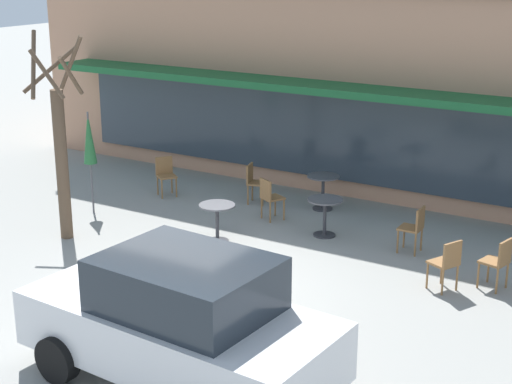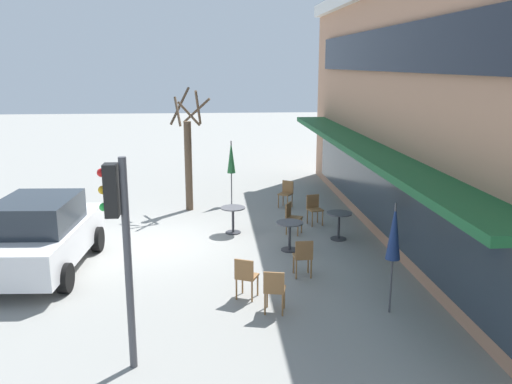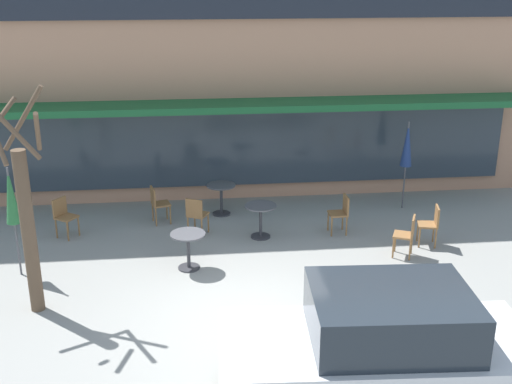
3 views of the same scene
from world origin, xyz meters
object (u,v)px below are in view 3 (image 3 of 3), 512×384
at_px(cafe_table_streetside, 261,216).
at_px(cafe_chair_4, 341,211).
at_px(cafe_table_near_wall, 221,194).
at_px(parked_sedan, 380,351).
at_px(cafe_chair_0, 196,213).
at_px(cafe_chair_3, 158,202).
at_px(street_tree, 25,214).
at_px(cafe_chair_2, 407,233).
at_px(cafe_table_by_tree, 188,245).
at_px(cafe_chair_1, 64,214).
at_px(patio_umbrella_cream_folded, 11,197).
at_px(patio_umbrella_green_folded, 407,145).
at_px(cafe_chair_5, 431,222).

bearing_deg(cafe_table_streetside, cafe_chair_4, 1.46).
relative_size(cafe_table_near_wall, parked_sedan, 0.18).
height_order(cafe_chair_0, cafe_chair_3, same).
bearing_deg(street_tree, cafe_chair_2, 11.10).
xyz_separation_m(cafe_table_near_wall, cafe_chair_4, (2.62, -1.43, 0.01)).
distance_m(cafe_table_by_tree, street_tree, 3.26).
distance_m(cafe_chair_1, cafe_chair_3, 2.12).
distance_m(cafe_table_streetside, cafe_chair_1, 4.37).
distance_m(cafe_chair_2, cafe_chair_4, 1.74).
bearing_deg(cafe_table_near_wall, patio_umbrella_cream_folded, -145.72).
height_order(cafe_chair_2, parked_sedan, parked_sedan).
height_order(cafe_table_near_wall, cafe_table_by_tree, same).
xyz_separation_m(cafe_table_by_tree, patio_umbrella_cream_folded, (-3.28, 0.08, 1.11)).
distance_m(patio_umbrella_green_folded, cafe_chair_5, 2.51).
relative_size(cafe_table_by_tree, cafe_chair_0, 0.85).
bearing_deg(cafe_chair_2, cafe_chair_0, 159.90).
xyz_separation_m(patio_umbrella_cream_folded, cafe_chair_0, (3.48, 1.57, -1.10)).
bearing_deg(cafe_chair_4, cafe_chair_0, 176.25).
height_order(cafe_chair_0, cafe_chair_4, same).
distance_m(cafe_table_near_wall, cafe_chair_0, 1.37).
relative_size(cafe_table_by_tree, cafe_chair_5, 0.85).
bearing_deg(patio_umbrella_cream_folded, cafe_table_streetside, 15.07).
xyz_separation_m(cafe_chair_1, cafe_chair_2, (7.24, -1.83, 0.00)).
height_order(cafe_chair_4, street_tree, street_tree).
bearing_deg(cafe_chair_1, street_tree, -89.06).
bearing_deg(cafe_chair_3, cafe_table_streetside, -24.98).
bearing_deg(cafe_table_streetside, cafe_table_near_wall, 118.12).
relative_size(cafe_chair_3, street_tree, 0.22).
bearing_deg(cafe_chair_5, cafe_chair_1, 170.55).
bearing_deg(patio_umbrella_cream_folded, cafe_table_by_tree, -1.44).
bearing_deg(street_tree, cafe_table_by_tree, 26.35).
relative_size(patio_umbrella_green_folded, parked_sedan, 0.51).
height_order(cafe_table_by_tree, cafe_chair_0, cafe_chair_0).
bearing_deg(cafe_table_by_tree, cafe_chair_2, 1.02).
bearing_deg(cafe_chair_4, cafe_table_by_tree, -157.15).
bearing_deg(parked_sedan, cafe_table_by_tree, 119.23).
distance_m(cafe_chair_3, parked_sedan, 7.71).
relative_size(patio_umbrella_green_folded, cafe_chair_4, 2.47).
bearing_deg(patio_umbrella_cream_folded, cafe_chair_1, 73.25).
xyz_separation_m(cafe_chair_3, cafe_chair_5, (5.89, -1.88, 0.00)).
height_order(cafe_chair_4, cafe_chair_5, same).
bearing_deg(patio_umbrella_green_folded, street_tree, -152.56).
distance_m(cafe_chair_0, cafe_chair_1, 2.94).
xyz_separation_m(parked_sedan, street_tree, (-5.22, 3.20, 0.93)).
bearing_deg(parked_sedan, cafe_chair_0, 110.74).
xyz_separation_m(cafe_table_near_wall, cafe_table_by_tree, (-0.81, -2.88, 0.00)).
bearing_deg(cafe_chair_5, cafe_table_by_tree, -173.56).
height_order(patio_umbrella_cream_folded, cafe_chair_1, patio_umbrella_cream_folded).
distance_m(cafe_table_near_wall, cafe_table_by_tree, 2.99).
relative_size(cafe_chair_4, street_tree, 0.22).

